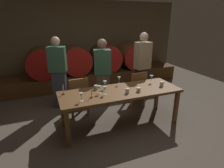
{
  "coord_description": "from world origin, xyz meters",
  "views": [
    {
      "loc": [
        -1.41,
        -3.01,
        2.03
      ],
      "look_at": [
        -0.22,
        0.03,
        0.86
      ],
      "focal_mm": 29.41,
      "sensor_mm": 36.0,
      "label": 1
    }
  ],
  "objects_px": {
    "wine_barrel_far_left": "(42,62)",
    "cup_center_left": "(127,91)",
    "wine_glass_far_left": "(81,95)",
    "cup_far_left": "(96,87)",
    "cup_far_right": "(162,84)",
    "wine_barrel_center_right": "(105,57)",
    "guest_left": "(59,73)",
    "dining_table": "(121,94)",
    "chair_left": "(78,95)",
    "wine_barrel_center_left": "(75,60)",
    "wine_glass_center_left": "(105,89)",
    "chair_right": "(136,87)",
    "wine_glass_right": "(119,79)",
    "wine_glass_far_right": "(151,77)",
    "wine_barrel_far_right": "(130,55)",
    "wine_glass_center_right": "(105,83)",
    "guest_center": "(103,73)",
    "cup_center_right": "(139,90)",
    "wine_glass_left": "(100,88)",
    "candle_left": "(63,91)",
    "guest_right": "(142,66)",
    "candle_right": "(92,95)"
  },
  "relations": [
    {
      "from": "chair_right",
      "to": "wine_glass_right",
      "type": "relative_size",
      "value": 5.39
    },
    {
      "from": "wine_barrel_far_left",
      "to": "candle_left",
      "type": "distance_m",
      "value": 2.32
    },
    {
      "from": "wine_barrel_far_left",
      "to": "cup_center_left",
      "type": "xyz_separation_m",
      "value": [
        1.4,
        -2.67,
        -0.08
      ]
    },
    {
      "from": "candle_left",
      "to": "wine_barrel_far_left",
      "type": "bearing_deg",
      "value": 97.41
    },
    {
      "from": "wine_glass_left",
      "to": "wine_glass_right",
      "type": "xyz_separation_m",
      "value": [
        0.52,
        0.32,
        0.01
      ]
    },
    {
      "from": "chair_left",
      "to": "wine_glass_left",
      "type": "height_order",
      "value": "chair_left"
    },
    {
      "from": "wine_barrel_center_right",
      "to": "wine_glass_far_right",
      "type": "bearing_deg",
      "value": -83.7
    },
    {
      "from": "dining_table",
      "to": "cup_center_left",
      "type": "distance_m",
      "value": 0.2
    },
    {
      "from": "wine_barrel_far_left",
      "to": "cup_center_right",
      "type": "bearing_deg",
      "value": -58.54
    },
    {
      "from": "cup_center_left",
      "to": "cup_far_right",
      "type": "xyz_separation_m",
      "value": [
        0.81,
        0.08,
        0.0
      ]
    },
    {
      "from": "wine_glass_left",
      "to": "cup_far_left",
      "type": "xyz_separation_m",
      "value": [
        -0.01,
        0.22,
        -0.07
      ]
    },
    {
      "from": "candle_left",
      "to": "wine_glass_center_left",
      "type": "relative_size",
      "value": 1.3
    },
    {
      "from": "wine_barrel_center_right",
      "to": "guest_right",
      "type": "xyz_separation_m",
      "value": [
        0.46,
        -1.56,
        0.03
      ]
    },
    {
      "from": "wine_barrel_center_right",
      "to": "candle_left",
      "type": "xyz_separation_m",
      "value": [
        -1.59,
        -2.3,
        -0.07
      ]
    },
    {
      "from": "wine_glass_left",
      "to": "cup_far_right",
      "type": "height_order",
      "value": "wine_glass_left"
    },
    {
      "from": "cup_center_left",
      "to": "cup_center_right",
      "type": "bearing_deg",
      "value": -0.98
    },
    {
      "from": "wine_barrel_far_left",
      "to": "wine_glass_far_left",
      "type": "bearing_deg",
      "value": -78.77
    },
    {
      "from": "cup_far_left",
      "to": "cup_center_right",
      "type": "distance_m",
      "value": 0.82
    },
    {
      "from": "wine_barrel_center_right",
      "to": "guest_left",
      "type": "relative_size",
      "value": 0.57
    },
    {
      "from": "wine_barrel_far_left",
      "to": "wine_glass_far_right",
      "type": "distance_m",
      "value": 3.15
    },
    {
      "from": "wine_barrel_center_right",
      "to": "guest_center",
      "type": "xyz_separation_m",
      "value": [
        -0.6,
        -1.56,
        -0.03
      ]
    },
    {
      "from": "chair_right",
      "to": "candle_right",
      "type": "bearing_deg",
      "value": 26.5
    },
    {
      "from": "candle_left",
      "to": "wine_glass_left",
      "type": "bearing_deg",
      "value": -17.18
    },
    {
      "from": "wine_barrel_far_left",
      "to": "wine_barrel_center_right",
      "type": "distance_m",
      "value": 1.89
    },
    {
      "from": "wine_glass_center_left",
      "to": "wine_glass_far_right",
      "type": "relative_size",
      "value": 0.98
    },
    {
      "from": "guest_center",
      "to": "wine_glass_right",
      "type": "xyz_separation_m",
      "value": [
        0.16,
        -0.61,
        0.02
      ]
    },
    {
      "from": "chair_left",
      "to": "candle_right",
      "type": "relative_size",
      "value": 5.07
    },
    {
      "from": "wine_barrel_far_right",
      "to": "wine_glass_center_right",
      "type": "relative_size",
      "value": 6.11
    },
    {
      "from": "wine_barrel_far_right",
      "to": "candle_right",
      "type": "relative_size",
      "value": 5.49
    },
    {
      "from": "guest_right",
      "to": "cup_far_left",
      "type": "bearing_deg",
      "value": 20.46
    },
    {
      "from": "candle_left",
      "to": "wine_glass_far_left",
      "type": "height_order",
      "value": "candle_left"
    },
    {
      "from": "cup_center_right",
      "to": "wine_glass_far_right",
      "type": "bearing_deg",
      "value": 35.36
    },
    {
      "from": "wine_barrel_center_left",
      "to": "wine_glass_far_right",
      "type": "height_order",
      "value": "wine_barrel_center_left"
    },
    {
      "from": "candle_left",
      "to": "wine_glass_far_right",
      "type": "height_order",
      "value": "candle_left"
    },
    {
      "from": "wine_barrel_center_right",
      "to": "cup_far_right",
      "type": "relative_size",
      "value": 9.84
    },
    {
      "from": "chair_right",
      "to": "wine_glass_right",
      "type": "xyz_separation_m",
      "value": [
        -0.56,
        -0.25,
        0.36
      ]
    },
    {
      "from": "dining_table",
      "to": "chair_left",
      "type": "relative_size",
      "value": 2.64
    },
    {
      "from": "chair_left",
      "to": "wine_glass_center_right",
      "type": "xyz_separation_m",
      "value": [
        0.46,
        -0.43,
        0.35
      ]
    },
    {
      "from": "guest_left",
      "to": "candle_left",
      "type": "relative_size",
      "value": 8.42
    },
    {
      "from": "dining_table",
      "to": "wine_barrel_center_right",
      "type": "bearing_deg",
      "value": 77.55
    },
    {
      "from": "wine_barrel_center_left",
      "to": "wine_glass_center_left",
      "type": "distance_m",
      "value": 2.58
    },
    {
      "from": "wine_glass_far_left",
      "to": "cup_far_left",
      "type": "relative_size",
      "value": 1.82
    },
    {
      "from": "guest_center",
      "to": "cup_center_right",
      "type": "distance_m",
      "value": 1.17
    },
    {
      "from": "wine_barrel_far_left",
      "to": "wine_glass_center_right",
      "type": "relative_size",
      "value": 6.11
    },
    {
      "from": "wine_barrel_center_left",
      "to": "wine_glass_right",
      "type": "bearing_deg",
      "value": -76.93
    },
    {
      "from": "wine_barrel_center_right",
      "to": "wine_barrel_far_left",
      "type": "bearing_deg",
      "value": 180.0
    },
    {
      "from": "wine_glass_far_left",
      "to": "wine_glass_far_right",
      "type": "height_order",
      "value": "wine_glass_far_right"
    },
    {
      "from": "wine_barrel_center_right",
      "to": "cup_far_left",
      "type": "height_order",
      "value": "wine_barrel_center_right"
    },
    {
      "from": "chair_left",
      "to": "cup_far_left",
      "type": "relative_size",
      "value": 10.7
    },
    {
      "from": "cup_center_right",
      "to": "wine_glass_center_right",
      "type": "bearing_deg",
      "value": 144.98
    }
  ]
}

